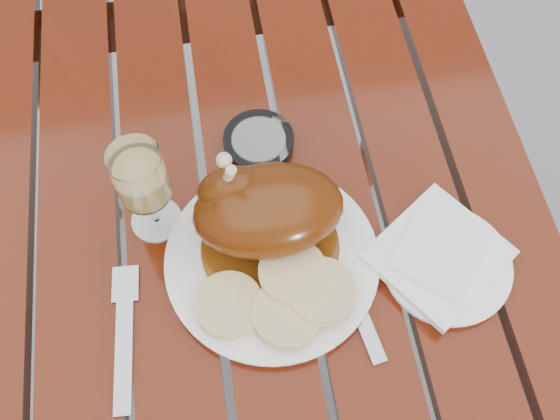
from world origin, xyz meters
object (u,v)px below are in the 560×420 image
object	(u,v)px
side_plate	(446,265)
ashtray	(259,143)
table	(267,359)
wine_glass	(146,192)
dinner_plate	(272,261)

from	to	relation	value
side_plate	ashtray	world-z (taller)	ashtray
table	ashtray	bearing A→B (deg)	82.65
ashtray	wine_glass	bearing A→B (deg)	-148.39
table	ashtray	xyz separation A→B (m)	(0.03, 0.21, 0.39)
dinner_plate	wine_glass	world-z (taller)	wine_glass
table	side_plate	size ratio (longest dim) A/B	7.20
dinner_plate	wine_glass	size ratio (longest dim) A/B	1.73
dinner_plate	wine_glass	distance (m)	0.18
wine_glass	ashtray	world-z (taller)	wine_glass
side_plate	ashtray	size ratio (longest dim) A/B	1.67
dinner_plate	side_plate	xyz separation A→B (m)	(0.22, -0.04, -0.00)
dinner_plate	wine_glass	xyz separation A→B (m)	(-0.14, 0.09, 0.07)
wine_glass	table	bearing A→B (deg)	-41.65
dinner_plate	ashtray	size ratio (longest dim) A/B	2.74
dinner_plate	ashtray	xyz separation A→B (m)	(0.01, 0.18, 0.00)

